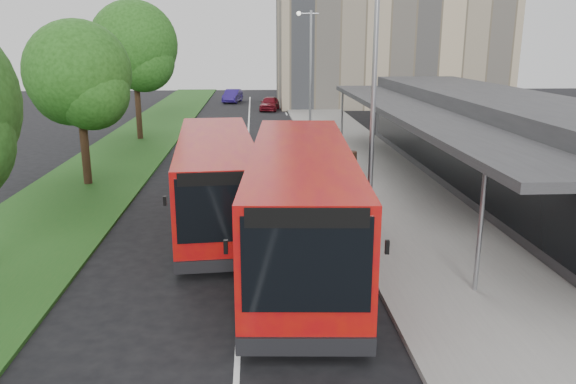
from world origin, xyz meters
name	(u,v)px	position (x,y,z in m)	size (l,w,h in m)	color
ground	(242,256)	(0.00, 0.00, 0.00)	(120.00, 120.00, 0.00)	black
pavement	(341,139)	(6.00, 20.00, 0.07)	(5.00, 80.00, 0.15)	gray
grass_verge	(137,142)	(-7.00, 20.00, 0.05)	(5.00, 80.00, 0.10)	#1C4E19
lane_centre_line	(247,157)	(0.00, 15.00, 0.01)	(0.12, 70.00, 0.01)	silver
kerb_dashes	(300,143)	(3.30, 19.00, 0.01)	(0.12, 56.00, 0.01)	silver
office_block	(389,12)	(14.00, 42.00, 9.00)	(22.00, 12.00, 18.00)	tan
station_building	(493,140)	(10.86, 8.00, 2.04)	(7.70, 26.00, 4.00)	#2D2D2F
tree_mid	(79,80)	(-7.01, 9.05, 4.61)	(4.47, 4.47, 7.15)	#382216
tree_far	(134,51)	(-7.01, 21.05, 5.65)	(5.44, 5.44, 8.75)	#382216
lamp_post_near	(371,90)	(4.12, 2.00, 4.72)	(1.44, 0.28, 8.00)	gray
lamp_post_far	(309,65)	(4.12, 22.00, 4.72)	(1.44, 0.28, 8.00)	gray
bus_main	(301,203)	(1.73, -0.19, 1.69)	(3.69, 11.78, 3.29)	#A81508
bus_second	(216,179)	(-0.94, 3.59, 1.53)	(3.50, 10.73, 2.99)	#A81508
litter_bin	(351,161)	(5.03, 10.43, 0.64)	(0.54, 0.54, 0.98)	#341F15
bollard	(338,137)	(5.44, 17.32, 0.67)	(0.17, 0.17, 1.04)	#E0B10B
car_near	(270,103)	(1.89, 36.79, 0.66)	(1.55, 3.86, 1.31)	maroon
car_far	(233,96)	(-1.80, 44.21, 0.68)	(1.44, 4.13, 1.36)	navy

